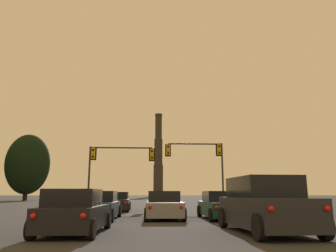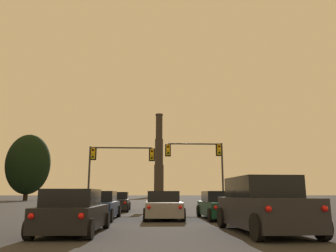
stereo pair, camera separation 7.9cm
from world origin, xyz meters
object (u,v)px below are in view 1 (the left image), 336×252
object	(u,v)px
sedan_center_lane_second	(164,206)
sedan_left_lane_second	(99,206)
sedan_right_lane_second	(221,206)
smokestack	(158,163)
traffic_light_overhead_right	(203,158)
hatchback_left_lane_third	(75,213)
sedan_left_lane_front	(117,202)
suv_right_lane_third	(264,205)
traffic_light_overhead_left	(112,160)

from	to	relation	value
sedan_center_lane_second	sedan_left_lane_second	size ratio (longest dim) A/B	1.00
sedan_center_lane_second	sedan_left_lane_second	world-z (taller)	same
sedan_right_lane_second	smokestack	xyz separation A→B (m)	(0.50, 153.22, 16.35)
traffic_light_overhead_right	smokestack	world-z (taller)	smokestack
sedan_right_lane_second	sedan_left_lane_second	world-z (taller)	same
sedan_center_lane_second	hatchback_left_lane_third	bearing A→B (deg)	-116.10
sedan_left_lane_front	suv_right_lane_third	xyz separation A→B (m)	(6.37, -14.65, 0.23)
sedan_right_lane_second	suv_right_lane_third	xyz separation A→B (m)	(0.11, -6.34, 0.23)
suv_right_lane_third	traffic_light_overhead_left	distance (m)	21.95
suv_right_lane_third	sedan_left_lane_second	bearing A→B (deg)	133.47
traffic_light_overhead_left	sedan_center_lane_second	bearing A→B (deg)	-72.29
sedan_left_lane_front	hatchback_left_lane_third	bearing A→B (deg)	-91.44
sedan_left_lane_front	sedan_left_lane_second	size ratio (longest dim) A/B	1.01
sedan_left_lane_front	sedan_left_lane_second	world-z (taller)	same
sedan_right_lane_second	traffic_light_overhead_right	size ratio (longest dim) A/B	0.75
sedan_left_lane_front	hatchback_left_lane_third	xyz separation A→B (m)	(0.02, -14.52, -0.00)
traffic_light_overhead_right	smokestack	size ratio (longest dim) A/B	0.15
hatchback_left_lane_third	traffic_light_overhead_right	world-z (taller)	traffic_light_overhead_right
sedan_left_lane_second	sedan_right_lane_second	bearing A→B (deg)	0.27
smokestack	sedan_left_lane_second	bearing A→B (deg)	-92.57
sedan_center_lane_second	smokestack	size ratio (longest dim) A/B	0.11
sedan_left_lane_front	suv_right_lane_third	size ratio (longest dim) A/B	0.95
traffic_light_overhead_right	traffic_light_overhead_left	size ratio (longest dim) A/B	0.99
sedan_right_lane_second	hatchback_left_lane_third	world-z (taller)	hatchback_left_lane_third
hatchback_left_lane_third	smokestack	bearing A→B (deg)	88.58
sedan_right_lane_second	suv_right_lane_third	world-z (taller)	suv_right_lane_third
traffic_light_overhead_right	smokestack	xyz separation A→B (m)	(-1.05, 138.40, 12.18)
sedan_right_lane_second	traffic_light_overhead_left	world-z (taller)	traffic_light_overhead_left
sedan_center_lane_second	traffic_light_overhead_left	xyz separation A→B (m)	(-4.38, 13.72, 3.77)
suv_right_lane_third	sedan_left_lane_second	world-z (taller)	suv_right_lane_third
sedan_left_lane_second	sedan_center_lane_second	bearing A→B (deg)	4.85
suv_right_lane_third	sedan_left_lane_second	xyz separation A→B (m)	(-6.49, 6.33, -0.23)
sedan_left_lane_second	traffic_light_overhead_right	world-z (taller)	traffic_light_overhead_right
smokestack	sedan_left_lane_front	bearing A→B (deg)	-92.67
suv_right_lane_third	traffic_light_overhead_left	world-z (taller)	traffic_light_overhead_left
sedan_left_lane_front	sedan_right_lane_second	distance (m)	10.40
sedan_right_lane_second	smokestack	world-z (taller)	smokestack
sedan_left_lane_front	sedan_center_lane_second	world-z (taller)	same
sedan_right_lane_second	sedan_center_lane_second	bearing A→B (deg)	175.03
hatchback_left_lane_third	sedan_right_lane_second	bearing A→B (deg)	45.86
hatchback_left_lane_third	sedan_left_lane_front	bearing A→B (deg)	91.09
hatchback_left_lane_third	sedan_left_lane_second	distance (m)	6.19
hatchback_left_lane_third	traffic_light_overhead_right	size ratio (longest dim) A/B	0.65
traffic_light_overhead_left	smokestack	size ratio (longest dim) A/B	0.15
sedan_right_lane_second	hatchback_left_lane_third	size ratio (longest dim) A/B	1.14
sedan_right_lane_second	sedan_center_lane_second	size ratio (longest dim) A/B	1.00
hatchback_left_lane_third	traffic_light_overhead_left	world-z (taller)	traffic_light_overhead_left
suv_right_lane_third	sedan_right_lane_second	bearing A→B (deg)	88.72
sedan_left_lane_front	suv_right_lane_third	distance (m)	15.98
sedan_left_lane_second	sedan_left_lane_front	bearing A→B (deg)	89.27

